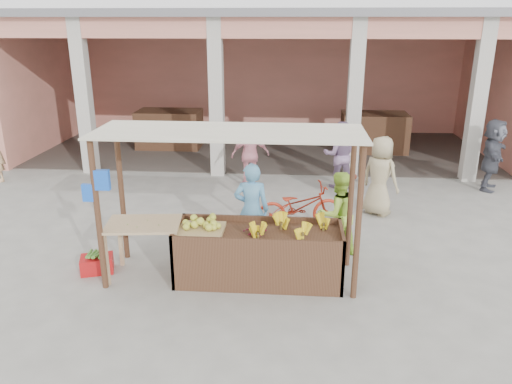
# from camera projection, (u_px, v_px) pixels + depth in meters

# --- Properties ---
(ground) EXTENTS (60.00, 60.00, 0.00)m
(ground) POSITION_uv_depth(u_px,v_px,m) (228.00, 277.00, 8.03)
(ground) COLOR slate
(ground) RESTS_ON ground
(market_building) EXTENTS (14.40, 6.40, 4.20)m
(market_building) POSITION_uv_depth(u_px,v_px,m) (265.00, 62.00, 15.56)
(market_building) COLOR #E08875
(market_building) RESTS_ON ground
(fruit_stall) EXTENTS (2.60, 0.95, 0.80)m
(fruit_stall) POSITION_uv_depth(u_px,v_px,m) (259.00, 256.00, 7.86)
(fruit_stall) COLOR #503220
(fruit_stall) RESTS_ON ground
(stall_awning) EXTENTS (4.09, 1.35, 2.39)m
(stall_awning) POSITION_uv_depth(u_px,v_px,m) (225.00, 158.00, 7.44)
(stall_awning) COLOR #503220
(stall_awning) RESTS_ON ground
(banana_heap) EXTENTS (1.14, 0.62, 0.21)m
(banana_heap) POSITION_uv_depth(u_px,v_px,m) (290.00, 228.00, 7.65)
(banana_heap) COLOR gold
(banana_heap) RESTS_ON fruit_stall
(melon_tray) EXTENTS (0.75, 0.65, 0.20)m
(melon_tray) POSITION_uv_depth(u_px,v_px,m) (200.00, 227.00, 7.73)
(melon_tray) COLOR #A58855
(melon_tray) RESTS_ON fruit_stall
(berry_heap) EXTENTS (0.40, 0.33, 0.13)m
(berry_heap) POSITION_uv_depth(u_px,v_px,m) (256.00, 230.00, 7.68)
(berry_heap) COLOR maroon
(berry_heap) RESTS_ON fruit_stall
(side_table) EXTENTS (1.22, 0.88, 0.92)m
(side_table) POSITION_uv_depth(u_px,v_px,m) (144.00, 231.00, 7.84)
(side_table) COLOR tan
(side_table) RESTS_ON ground
(papaya_pile) EXTENTS (0.62, 0.35, 0.18)m
(papaya_pile) POSITION_uv_depth(u_px,v_px,m) (143.00, 218.00, 7.76)
(papaya_pile) COLOR #45892C
(papaya_pile) RESTS_ON side_table
(red_crate) EXTENTS (0.60, 0.51, 0.27)m
(red_crate) POSITION_uv_depth(u_px,v_px,m) (97.00, 264.00, 8.18)
(red_crate) COLOR #AD1213
(red_crate) RESTS_ON ground
(plantain_bundle) EXTENTS (0.39, 0.27, 0.08)m
(plantain_bundle) POSITION_uv_depth(u_px,v_px,m) (96.00, 255.00, 8.13)
(plantain_bundle) COLOR #4A7F2E
(plantain_bundle) RESTS_ON red_crate
(produce_sacks) EXTENTS (0.78, 0.73, 0.59)m
(produce_sacks) POSITION_uv_depth(u_px,v_px,m) (356.00, 171.00, 12.70)
(produce_sacks) COLOR maroon
(produce_sacks) RESTS_ON ground
(vendor_blue) EXTENTS (0.67, 0.49, 1.78)m
(vendor_blue) POSITION_uv_depth(u_px,v_px,m) (252.00, 207.00, 8.56)
(vendor_blue) COLOR #5A9CCA
(vendor_blue) RESTS_ON ground
(vendor_green) EXTENTS (0.88, 0.71, 1.59)m
(vendor_green) POSITION_uv_depth(u_px,v_px,m) (338.00, 212.00, 8.60)
(vendor_green) COLOR #AFDD44
(vendor_green) RESTS_ON ground
(motorcycle) EXTENTS (1.03, 1.89, 0.94)m
(motorcycle) POSITION_uv_depth(u_px,v_px,m) (299.00, 206.00, 9.81)
(motorcycle) COLOR #AA2B17
(motorcycle) RESTS_ON ground
(shopper_b) EXTENTS (1.10, 0.77, 1.70)m
(shopper_b) POSITION_uv_depth(u_px,v_px,m) (250.00, 153.00, 12.21)
(shopper_b) COLOR pink
(shopper_b) RESTS_ON ground
(shopper_c) EXTENTS (1.06, 1.03, 1.87)m
(shopper_c) POSITION_uv_depth(u_px,v_px,m) (380.00, 172.00, 10.38)
(shopper_c) COLOR tan
(shopper_c) RESTS_ON ground
(shopper_d) EXTENTS (1.29, 1.82, 1.82)m
(shopper_d) POSITION_uv_depth(u_px,v_px,m) (493.00, 153.00, 11.94)
(shopper_d) COLOR #484A54
(shopper_d) RESTS_ON ground
(shopper_f) EXTENTS (0.88, 0.50, 1.79)m
(shopper_f) POSITION_uv_depth(u_px,v_px,m) (340.00, 152.00, 12.12)
(shopper_f) COLOR slate
(shopper_f) RESTS_ON ground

